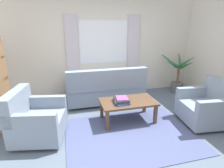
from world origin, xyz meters
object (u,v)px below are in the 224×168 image
at_px(armchair_right, 207,107).
at_px(potted_plant, 178,75).
at_px(couch, 106,89).
at_px(coffee_table, 128,103).
at_px(book_stack_on_table, 121,100).
at_px(armchair_left, 35,120).

height_order(armchair_right, potted_plant, potted_plant).
bearing_deg(couch, potted_plant, -174.28).
relative_size(armchair_right, coffee_table, 0.84).
bearing_deg(armchair_right, coffee_table, -101.55).
bearing_deg(book_stack_on_table, armchair_right, -14.78).
bearing_deg(potted_plant, coffee_table, -147.46).
xyz_separation_m(couch, book_stack_on_table, (0.07, -1.07, 0.12)).
xyz_separation_m(couch, potted_plant, (2.18, 0.22, 0.15)).
height_order(couch, potted_plant, potted_plant).
height_order(coffee_table, book_stack_on_table, book_stack_on_table).
bearing_deg(potted_plant, armchair_right, -105.18).
height_order(armchair_left, book_stack_on_table, armchair_left).
height_order(couch, armchair_right, couch).
distance_m(armchair_left, coffee_table, 1.74).
bearing_deg(armchair_left, coffee_table, -72.91).
distance_m(coffee_table, book_stack_on_table, 0.19).
relative_size(book_stack_on_table, potted_plant, 0.30).
xyz_separation_m(couch, coffee_table, (0.23, -1.03, 0.01)).
xyz_separation_m(armchair_left, armchair_right, (3.22, -0.31, 0.00)).
bearing_deg(potted_plant, armchair_left, -158.97).
bearing_deg(couch, armchair_left, 38.56).
bearing_deg(book_stack_on_table, armchair_left, -175.43).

